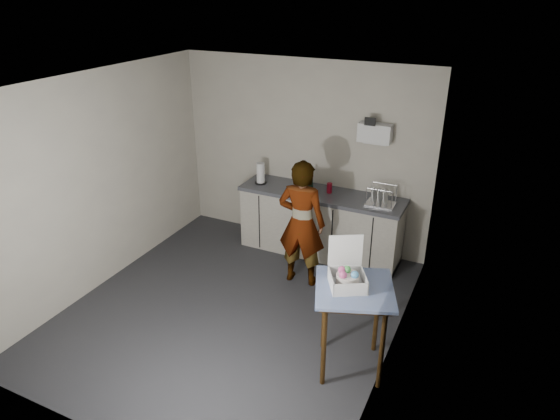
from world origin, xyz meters
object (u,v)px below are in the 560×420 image
at_px(standing_man, 302,223).
at_px(dark_bottle, 310,181).
at_px(soda_can, 329,188).
at_px(bakery_box, 347,276).
at_px(side_table, 354,298).
at_px(paper_towel, 261,174).
at_px(kitchen_counter, 320,225).
at_px(dish_rack, 380,200).
at_px(soap_bottle, 309,180).

xyz_separation_m(standing_man, dark_bottle, (-0.22, 0.81, 0.22)).
height_order(soda_can, bakery_box, bakery_box).
bearing_deg(dark_bottle, side_table, -57.84).
distance_m(standing_man, dark_bottle, 0.87).
height_order(paper_towel, bakery_box, bakery_box).
bearing_deg(bakery_box, soda_can, 85.05).
height_order(kitchen_counter, standing_man, standing_man).
bearing_deg(dish_rack, standing_man, -135.87).
bearing_deg(paper_towel, soda_can, 5.11).
distance_m(soap_bottle, bakery_box, 2.32).
bearing_deg(dark_bottle, soda_can, 4.16).
distance_m(kitchen_counter, soda_can, 0.56).
xyz_separation_m(kitchen_counter, soap_bottle, (-0.18, -0.03, 0.65)).
bearing_deg(paper_towel, soap_bottle, 1.01).
relative_size(kitchen_counter, standing_man, 1.38).
xyz_separation_m(standing_man, bakery_box, (0.98, -1.23, 0.22)).
xyz_separation_m(side_table, soap_bottle, (-1.28, 1.98, 0.27)).
bearing_deg(kitchen_counter, standing_man, -86.77).
relative_size(side_table, paper_towel, 3.14).
xyz_separation_m(standing_man, soda_can, (0.05, 0.83, 0.17)).
height_order(side_table, soap_bottle, soap_bottle).
xyz_separation_m(dark_bottle, paper_towel, (-0.72, -0.07, 0.02)).
height_order(side_table, standing_man, standing_man).
height_order(soda_can, paper_towel, paper_towel).
bearing_deg(dish_rack, dark_bottle, 176.08).
height_order(soap_bottle, dark_bottle, soap_bottle).
relative_size(kitchen_counter, side_table, 2.42).
height_order(side_table, bakery_box, bakery_box).
xyz_separation_m(side_table, bakery_box, (-0.08, -0.00, 0.22)).
relative_size(soap_bottle, dish_rack, 0.93).
relative_size(paper_towel, dish_rack, 0.82).
bearing_deg(side_table, dark_bottle, 101.77).
relative_size(standing_man, dish_rack, 4.53).
bearing_deg(side_table, kitchen_counter, 98.32).
relative_size(side_table, standing_man, 0.57).
distance_m(side_table, paper_towel, 2.81).
xyz_separation_m(soap_bottle, paper_towel, (-0.72, -0.01, -0.03)).
distance_m(standing_man, soda_can, 0.85).
bearing_deg(bakery_box, side_table, -27.48).
distance_m(side_table, soap_bottle, 2.37).
bearing_deg(kitchen_counter, paper_towel, -177.32).
relative_size(soda_can, bakery_box, 0.30).
distance_m(standing_man, bakery_box, 1.59).
relative_size(dark_bottle, dish_rack, 0.68).
xyz_separation_m(standing_man, paper_towel, (-0.94, 0.74, 0.24)).
bearing_deg(soap_bottle, soda_can, 15.74).
bearing_deg(soap_bottle, side_table, -57.14).
xyz_separation_m(kitchen_counter, dark_bottle, (-0.18, 0.03, 0.60)).
height_order(soap_bottle, bakery_box, bakery_box).
height_order(standing_man, paper_towel, standing_man).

